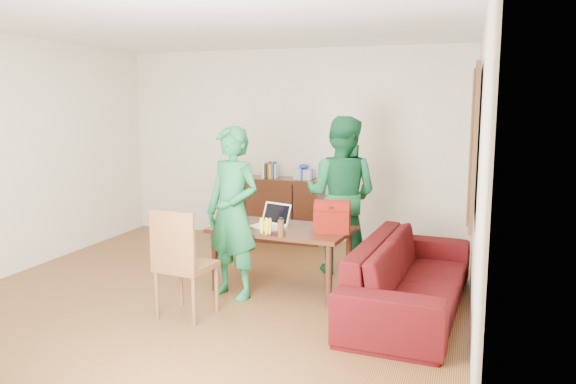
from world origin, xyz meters
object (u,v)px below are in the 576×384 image
(laptop, at_px, (267,223))
(sofa, at_px, (411,276))
(red_bag, at_px, (332,220))
(person_near, at_px, (233,213))
(person_far, at_px, (341,195))
(chair, at_px, (186,285))
(bottle, at_px, (281,227))
(table, at_px, (282,235))

(laptop, relative_size, sofa, 0.17)
(red_bag, relative_size, sofa, 0.15)
(red_bag, bearing_deg, sofa, -17.32)
(person_near, height_order, person_far, person_far)
(chair, height_order, person_far, person_far)
(laptop, distance_m, bottle, 0.42)
(chair, bearing_deg, table, 65.70)
(person_near, height_order, bottle, person_near)
(person_far, bearing_deg, bottle, 81.01)
(table, bearing_deg, laptop, -155.47)
(laptop, height_order, sofa, laptop)
(table, height_order, person_far, person_far)
(person_near, bearing_deg, red_bag, 36.17)
(bottle, bearing_deg, red_bag, 36.76)
(table, relative_size, person_near, 0.86)
(bottle, bearing_deg, person_near, 177.46)
(person_near, bearing_deg, person_far, 72.49)
(table, xyz_separation_m, chair, (-0.60, -1.00, -0.29))
(chair, relative_size, laptop, 2.54)
(person_near, xyz_separation_m, person_far, (0.85, 1.16, 0.04))
(chair, distance_m, bottle, 1.05)
(laptop, relative_size, bottle, 2.15)
(chair, bearing_deg, sofa, 29.05)
(chair, height_order, red_bag, chair)
(person_near, xyz_separation_m, laptop, (0.26, 0.30, -0.15))
(sofa, bearing_deg, red_bag, 84.11)
(table, relative_size, chair, 1.46)
(table, xyz_separation_m, red_bag, (0.54, -0.05, 0.21))
(person_near, distance_m, red_bag, 0.99)
(person_far, bearing_deg, sofa, 138.59)
(person_far, relative_size, bottle, 9.67)
(person_near, bearing_deg, table, 59.86)
(person_far, bearing_deg, laptop, 62.11)
(person_near, distance_m, person_far, 1.44)
(laptop, xyz_separation_m, sofa, (1.49, -0.15, -0.38))
(chair, relative_size, sofa, 0.44)
(bottle, bearing_deg, chair, -138.86)
(table, bearing_deg, red_bag, -0.05)
(chair, distance_m, person_near, 0.88)
(table, distance_m, laptop, 0.20)
(red_bag, bearing_deg, laptop, 172.52)
(table, distance_m, sofa, 1.38)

